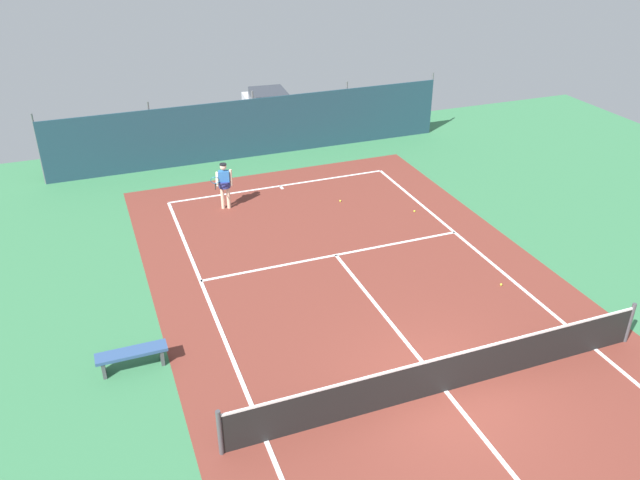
{
  "coord_description": "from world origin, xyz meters",
  "views": [
    {
      "loc": [
        -6.46,
        -9.19,
        9.73
      ],
      "look_at": [
        -0.69,
        5.93,
        0.9
      ],
      "focal_mm": 36.32,
      "sensor_mm": 36.0,
      "label": 1
    }
  ],
  "objects_px": {
    "tennis_net": "(448,373)",
    "tennis_ball_by_sideline": "(501,285)",
    "tennis_player": "(224,183)",
    "tennis_ball_near_player": "(414,211)",
    "tennis_ball_midcourt": "(340,201)",
    "parked_car": "(269,109)",
    "courtside_bench": "(132,355)"
  },
  "relations": [
    {
      "from": "tennis_ball_midcourt",
      "to": "parked_car",
      "type": "distance_m",
      "value": 8.77
    },
    {
      "from": "tennis_player",
      "to": "tennis_net",
      "type": "bearing_deg",
      "value": 116.89
    },
    {
      "from": "tennis_ball_near_player",
      "to": "tennis_player",
      "type": "bearing_deg",
      "value": 156.48
    },
    {
      "from": "tennis_player",
      "to": "tennis_ball_near_player",
      "type": "xyz_separation_m",
      "value": [
        5.94,
        -2.58,
        -0.93
      ]
    },
    {
      "from": "tennis_ball_near_player",
      "to": "tennis_net",
      "type": "bearing_deg",
      "value": -113.84
    },
    {
      "from": "tennis_net",
      "to": "courtside_bench",
      "type": "bearing_deg",
      "value": 152.8
    },
    {
      "from": "tennis_ball_midcourt",
      "to": "parked_car",
      "type": "xyz_separation_m",
      "value": [
        0.08,
        8.74,
        0.81
      ]
    },
    {
      "from": "tennis_ball_midcourt",
      "to": "tennis_ball_by_sideline",
      "type": "relative_size",
      "value": 1.0
    },
    {
      "from": "tennis_net",
      "to": "tennis_player",
      "type": "bearing_deg",
      "value": 102.15
    },
    {
      "from": "parked_car",
      "to": "courtside_bench",
      "type": "xyz_separation_m",
      "value": [
        -7.95,
        -15.34,
        -0.46
      ]
    },
    {
      "from": "tennis_net",
      "to": "parked_car",
      "type": "relative_size",
      "value": 2.34
    },
    {
      "from": "tennis_net",
      "to": "tennis_player",
      "type": "height_order",
      "value": "tennis_player"
    },
    {
      "from": "tennis_net",
      "to": "tennis_ball_by_sideline",
      "type": "distance_m",
      "value": 4.89
    },
    {
      "from": "tennis_ball_by_sideline",
      "to": "tennis_ball_near_player",
      "type": "bearing_deg",
      "value": 90.5
    },
    {
      "from": "tennis_net",
      "to": "tennis_ball_near_player",
      "type": "relative_size",
      "value": 153.33
    },
    {
      "from": "tennis_ball_near_player",
      "to": "tennis_ball_midcourt",
      "type": "relative_size",
      "value": 1.0
    },
    {
      "from": "tennis_net",
      "to": "tennis_ball_near_player",
      "type": "xyz_separation_m",
      "value": [
        3.62,
        8.19,
        -0.48
      ]
    },
    {
      "from": "tennis_net",
      "to": "tennis_ball_near_player",
      "type": "distance_m",
      "value": 8.96
    },
    {
      "from": "tennis_player",
      "to": "courtside_bench",
      "type": "height_order",
      "value": "tennis_player"
    },
    {
      "from": "tennis_player",
      "to": "courtside_bench",
      "type": "relative_size",
      "value": 1.03
    },
    {
      "from": "tennis_ball_by_sideline",
      "to": "courtside_bench",
      "type": "distance_m",
      "value": 9.98
    },
    {
      "from": "courtside_bench",
      "to": "tennis_net",
      "type": "bearing_deg",
      "value": -27.2
    },
    {
      "from": "tennis_player",
      "to": "tennis_ball_midcourt",
      "type": "relative_size",
      "value": 24.85
    },
    {
      "from": "tennis_ball_near_player",
      "to": "courtside_bench",
      "type": "relative_size",
      "value": 0.04
    },
    {
      "from": "tennis_net",
      "to": "courtside_bench",
      "type": "distance_m",
      "value": 7.1
    },
    {
      "from": "tennis_player",
      "to": "tennis_ball_near_player",
      "type": "distance_m",
      "value": 6.54
    },
    {
      "from": "tennis_ball_midcourt",
      "to": "courtside_bench",
      "type": "height_order",
      "value": "courtside_bench"
    },
    {
      "from": "tennis_net",
      "to": "tennis_ball_midcourt",
      "type": "height_order",
      "value": "tennis_net"
    },
    {
      "from": "tennis_ball_by_sideline",
      "to": "parked_car",
      "type": "height_order",
      "value": "parked_car"
    },
    {
      "from": "tennis_ball_near_player",
      "to": "tennis_ball_by_sideline",
      "type": "distance_m",
      "value": 4.99
    },
    {
      "from": "tennis_ball_midcourt",
      "to": "courtside_bench",
      "type": "xyz_separation_m",
      "value": [
        -7.88,
        -6.61,
        0.34
      ]
    },
    {
      "from": "tennis_player",
      "to": "tennis_ball_midcourt",
      "type": "height_order",
      "value": "tennis_player"
    }
  ]
}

